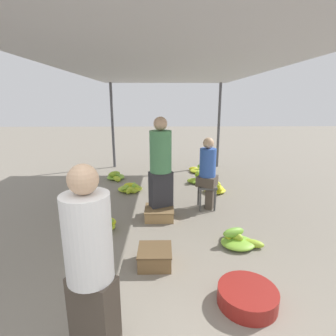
{
  "coord_description": "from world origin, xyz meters",
  "views": [
    {
      "loc": [
        -0.08,
        -1.13,
        1.99
      ],
      "look_at": [
        0.0,
        3.21,
        0.88
      ],
      "focal_mm": 28.0,
      "sensor_mm": 36.0,
      "label": 1
    }
  ],
  "objects_px": {
    "basin_black": "(247,296)",
    "banana_pile_left_1": "(115,176)",
    "shopper_walking_mid": "(161,166)",
    "banana_pile_left_0": "(104,224)",
    "vendor_foreground": "(90,267)",
    "vendor_seated": "(208,172)",
    "banana_pile_right_3": "(200,178)",
    "crate_near": "(159,213)",
    "banana_pile_right_2": "(216,189)",
    "stool": "(207,190)",
    "crate_mid": "(155,257)",
    "banana_pile_right_1": "(238,240)",
    "banana_pile_right_0": "(201,170)"
  },
  "relations": [
    {
      "from": "basin_black",
      "to": "banana_pile_left_1",
      "type": "distance_m",
      "value": 4.85
    },
    {
      "from": "shopper_walking_mid",
      "to": "banana_pile_left_0",
      "type": "bearing_deg",
      "value": -149.25
    },
    {
      "from": "vendor_foreground",
      "to": "banana_pile_left_0",
      "type": "xyz_separation_m",
      "value": [
        -0.41,
        2.15,
        -0.73
      ]
    },
    {
      "from": "vendor_seated",
      "to": "banana_pile_right_3",
      "type": "relative_size",
      "value": 2.18
    },
    {
      "from": "vendor_seated",
      "to": "crate_near",
      "type": "xyz_separation_m",
      "value": [
        -0.91,
        -0.43,
        -0.62
      ]
    },
    {
      "from": "basin_black",
      "to": "banana_pile_right_2",
      "type": "xyz_separation_m",
      "value": [
        0.32,
        3.32,
        0.01
      ]
    },
    {
      "from": "banana_pile_right_2",
      "to": "stool",
      "type": "bearing_deg",
      "value": -111.86
    },
    {
      "from": "vendor_foreground",
      "to": "vendor_seated",
      "type": "distance_m",
      "value": 3.3
    },
    {
      "from": "vendor_foreground",
      "to": "stool",
      "type": "distance_m",
      "value": 3.31
    },
    {
      "from": "stool",
      "to": "banana_pile_left_1",
      "type": "xyz_separation_m",
      "value": [
        -2.08,
        1.93,
        -0.29
      ]
    },
    {
      "from": "banana_pile_left_0",
      "to": "banana_pile_right_3",
      "type": "xyz_separation_m",
      "value": [
        1.86,
        2.49,
        0.01
      ]
    },
    {
      "from": "stool",
      "to": "banana_pile_left_0",
      "type": "xyz_separation_m",
      "value": [
        -1.76,
        -0.85,
        -0.27
      ]
    },
    {
      "from": "stool",
      "to": "banana_pile_right_3",
      "type": "xyz_separation_m",
      "value": [
        0.1,
        1.64,
        -0.26
      ]
    },
    {
      "from": "vendor_foreground",
      "to": "basin_black",
      "type": "distance_m",
      "value": 1.65
    },
    {
      "from": "vendor_seated",
      "to": "crate_mid",
      "type": "height_order",
      "value": "vendor_seated"
    },
    {
      "from": "vendor_foreground",
      "to": "banana_pile_right_2",
      "type": "bearing_deg",
      "value": 66.33
    },
    {
      "from": "banana_pile_left_1",
      "to": "vendor_foreground",
      "type": "bearing_deg",
      "value": -81.54
    },
    {
      "from": "vendor_foreground",
      "to": "banana_pile_right_1",
      "type": "distance_m",
      "value": 2.41
    },
    {
      "from": "banana_pile_right_0",
      "to": "banana_pile_right_3",
      "type": "distance_m",
      "value": 1.0
    },
    {
      "from": "banana_pile_right_1",
      "to": "crate_mid",
      "type": "relative_size",
      "value": 1.46
    },
    {
      "from": "banana_pile_right_2",
      "to": "shopper_walking_mid",
      "type": "bearing_deg",
      "value": -135.6
    },
    {
      "from": "banana_pile_left_1",
      "to": "shopper_walking_mid",
      "type": "xyz_separation_m",
      "value": [
        1.22,
        -2.24,
        0.83
      ]
    },
    {
      "from": "banana_pile_left_0",
      "to": "banana_pile_right_1",
      "type": "distance_m",
      "value": 2.05
    },
    {
      "from": "stool",
      "to": "crate_near",
      "type": "height_order",
      "value": "stool"
    },
    {
      "from": "banana_pile_left_1",
      "to": "crate_near",
      "type": "xyz_separation_m",
      "value": [
        1.19,
        -2.35,
        0.02
      ]
    },
    {
      "from": "banana_pile_right_1",
      "to": "banana_pile_right_3",
      "type": "height_order",
      "value": "banana_pile_right_3"
    },
    {
      "from": "basin_black",
      "to": "shopper_walking_mid",
      "type": "bearing_deg",
      "value": 112.57
    },
    {
      "from": "stool",
      "to": "banana_pile_right_0",
      "type": "distance_m",
      "value": 2.65
    },
    {
      "from": "banana_pile_left_0",
      "to": "shopper_walking_mid",
      "type": "bearing_deg",
      "value": 30.75
    },
    {
      "from": "stool",
      "to": "banana_pile_right_3",
      "type": "distance_m",
      "value": 1.66
    },
    {
      "from": "banana_pile_right_0",
      "to": "crate_mid",
      "type": "bearing_deg",
      "value": -105.29
    },
    {
      "from": "banana_pile_left_0",
      "to": "banana_pile_left_1",
      "type": "xyz_separation_m",
      "value": [
        -0.32,
        2.78,
        -0.02
      ]
    },
    {
      "from": "vendor_foreground",
      "to": "shopper_walking_mid",
      "type": "distance_m",
      "value": 2.73
    },
    {
      "from": "banana_pile_left_0",
      "to": "crate_near",
      "type": "height_order",
      "value": "banana_pile_left_0"
    },
    {
      "from": "banana_pile_right_2",
      "to": "crate_near",
      "type": "bearing_deg",
      "value": -133.79
    },
    {
      "from": "vendor_foreground",
      "to": "basin_black",
      "type": "bearing_deg",
      "value": 21.89
    },
    {
      "from": "banana_pile_right_1",
      "to": "banana_pile_right_2",
      "type": "xyz_separation_m",
      "value": [
        0.11,
        2.2,
        0.01
      ]
    },
    {
      "from": "basin_black",
      "to": "banana_pile_right_0",
      "type": "xyz_separation_m",
      "value": [
        0.25,
        5.06,
        -0.01
      ]
    },
    {
      "from": "vendor_foreground",
      "to": "banana_pile_right_0",
      "type": "bearing_deg",
      "value": 73.91
    },
    {
      "from": "banana_pile_right_3",
      "to": "shopper_walking_mid",
      "type": "bearing_deg",
      "value": -116.19
    },
    {
      "from": "stool",
      "to": "crate_near",
      "type": "distance_m",
      "value": 1.02
    },
    {
      "from": "banana_pile_right_0",
      "to": "shopper_walking_mid",
      "type": "height_order",
      "value": "shopper_walking_mid"
    },
    {
      "from": "banana_pile_right_1",
      "to": "crate_near",
      "type": "height_order",
      "value": "banana_pile_right_1"
    },
    {
      "from": "banana_pile_left_1",
      "to": "banana_pile_right_2",
      "type": "xyz_separation_m",
      "value": [
        2.43,
        -1.06,
        0.01
      ]
    },
    {
      "from": "crate_near",
      "to": "banana_pile_right_3",
      "type": "bearing_deg",
      "value": 64.36
    },
    {
      "from": "stool",
      "to": "banana_pile_left_0",
      "type": "bearing_deg",
      "value": -154.3
    },
    {
      "from": "crate_mid",
      "to": "shopper_walking_mid",
      "type": "xyz_separation_m",
      "value": [
        0.06,
        1.46,
        0.8
      ]
    },
    {
      "from": "banana_pile_left_0",
      "to": "banana_pile_right_1",
      "type": "xyz_separation_m",
      "value": [
        2.0,
        -0.48,
        -0.01
      ]
    },
    {
      "from": "banana_pile_right_1",
      "to": "banana_pile_right_2",
      "type": "distance_m",
      "value": 2.2
    },
    {
      "from": "vendor_foreground",
      "to": "basin_black",
      "type": "relative_size",
      "value": 2.67
    }
  ]
}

